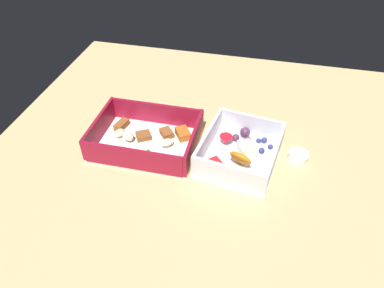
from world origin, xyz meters
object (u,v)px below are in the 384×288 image
fruit_bowl (239,152)px  candy_bar (236,119)px  paper_cup_liner (298,157)px  pasta_container (146,139)px

fruit_bowl → candy_bar: size_ratio=2.47×
fruit_bowl → paper_cup_liner: (10.67, 2.17, -0.88)cm
paper_cup_liner → fruit_bowl: bearing=-168.5°
fruit_bowl → paper_cup_liner: fruit_bowl is taller
paper_cup_liner → candy_bar: bearing=144.9°
pasta_container → fruit_bowl: bearing=1.3°
pasta_container → paper_cup_liner: 28.64cm
pasta_container → paper_cup_liner: bearing=5.1°
candy_bar → paper_cup_liner: (12.64, -8.88, 0.15)cm
paper_cup_liner → pasta_container: bearing=-174.7°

